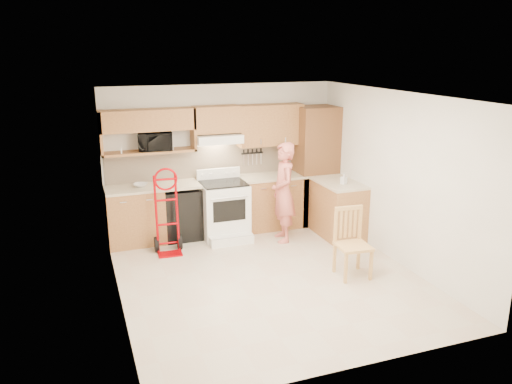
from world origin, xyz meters
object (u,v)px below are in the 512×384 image
microwave (155,141)px  dining_chair (353,244)px  range (225,206)px  person (283,192)px  hand_truck (167,215)px

microwave → dining_chair: microwave is taller
microwave → dining_chair: bearing=-39.8°
range → person: size_ratio=0.68×
person → hand_truck: (-1.88, 0.09, -0.21)m
dining_chair → range: bearing=125.2°
range → hand_truck: 1.08m
microwave → dining_chair: (2.26, -2.45, -1.16)m
hand_truck → range: bearing=22.2°
range → hand_truck: bearing=-161.0°
dining_chair → microwave: bearing=137.1°
microwave → hand_truck: bearing=-81.3°
person → hand_truck: person is taller
dining_chair → person: bearing=107.2°
microwave → range: size_ratio=0.48×
dining_chair → hand_truck: bearing=147.1°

